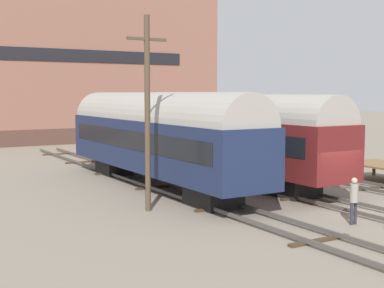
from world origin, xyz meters
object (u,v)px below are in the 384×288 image
object	(u,v)px
train_car_navy	(156,134)
person_worker	(354,196)
train_car_maroon	(225,131)
utility_pole	(147,111)

from	to	relation	value
train_car_navy	person_worker	xyz separation A→B (m)	(2.84, -11.14, -1.76)
train_car_navy	person_worker	distance (m)	11.63
train_car_maroon	person_worker	world-z (taller)	train_car_maroon
train_car_navy	person_worker	world-z (taller)	train_car_navy
train_car_navy	utility_pole	world-z (taller)	utility_pole
person_worker	utility_pole	xyz separation A→B (m)	(-5.71, 6.18, 3.18)
train_car_maroon	person_worker	size ratio (longest dim) A/B	9.95
utility_pole	person_worker	bearing A→B (deg)	-47.26
train_car_maroon	train_car_navy	size ratio (longest dim) A/B	1.05
train_car_maroon	person_worker	xyz separation A→B (m)	(-1.84, -11.49, -1.73)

